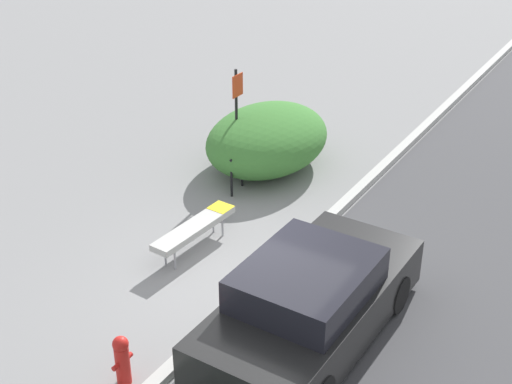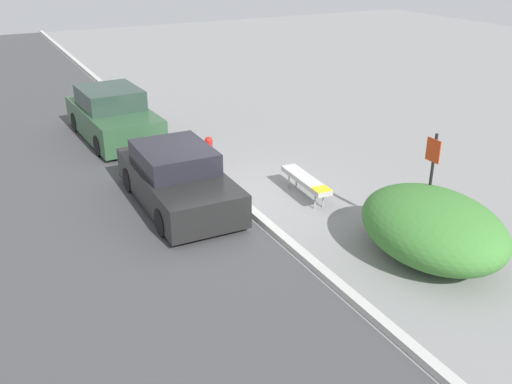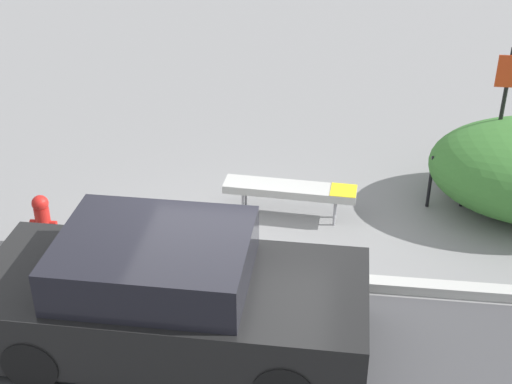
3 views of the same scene
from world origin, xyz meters
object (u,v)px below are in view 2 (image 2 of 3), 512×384
object	(u,v)px
sign_post	(431,178)
parked_car_far	(113,116)
bike_rack	(386,209)
parked_car_near	(177,179)
fire_hydrant	(209,149)
bench	(306,180)

from	to	relation	value
sign_post	parked_car_far	size ratio (longest dim) A/B	0.53
bike_rack	parked_car_near	world-z (taller)	parked_car_near
fire_hydrant	parked_car_far	world-z (taller)	parked_car_far
parked_car_near	parked_car_far	world-z (taller)	parked_car_far
parked_car_far	parked_car_near	bearing A→B (deg)	-2.06
bike_rack	sign_post	xyz separation A→B (m)	(0.69, 0.43, 0.88)
fire_hydrant	parked_car_near	size ratio (longest dim) A/B	0.18
bench	parked_car_near	bearing A→B (deg)	-107.31
bench	parked_car_far	size ratio (longest dim) A/B	0.43
bench	parked_car_near	size ratio (longest dim) A/B	0.46
sign_post	parked_car_near	xyz separation A→B (m)	(-4.00, -3.85, -0.75)
bench	sign_post	xyz separation A→B (m)	(2.92, 1.02, 0.94)
bench	parked_car_near	distance (m)	3.03
sign_post	parked_car_far	distance (m)	10.31
fire_hydrant	parked_car_near	bearing A→B (deg)	-38.67
sign_post	bike_rack	bearing A→B (deg)	-147.77
fire_hydrant	parked_car_far	size ratio (longest dim) A/B	0.18
bike_rack	fire_hydrant	distance (m)	5.69
sign_post	parked_car_near	distance (m)	5.60
fire_hydrant	parked_car_far	distance (m)	3.84
bike_rack	sign_post	distance (m)	1.20
bench	bike_rack	world-z (taller)	bike_rack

